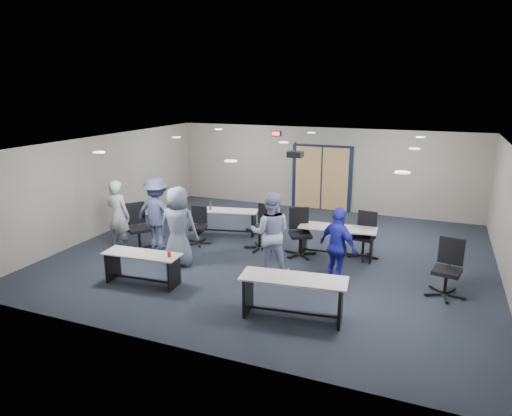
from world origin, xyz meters
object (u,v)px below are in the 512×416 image
at_px(table_back_right, 337,237).
at_px(person_gray, 118,216).
at_px(chair_back_a, 198,226).
at_px(person_plaid, 178,226).
at_px(chair_back_d, 364,235).
at_px(chair_loose_right, 447,269).
at_px(table_back_left, 227,217).
at_px(chair_back_b, 260,228).
at_px(person_back, 157,213).
at_px(table_front_right, 293,290).
at_px(table_front_left, 143,263).
at_px(chair_back_c, 300,233).
at_px(chair_loose_left, 139,227).
at_px(person_lightblue, 271,233).
at_px(person_navy, 338,247).

bearing_deg(table_back_right, person_gray, -166.85).
relative_size(chair_back_a, person_plaid, 0.53).
distance_m(chair_back_d, chair_loose_right, 2.38).
bearing_deg(table_back_left, chair_back_b, -43.94).
bearing_deg(person_back, table_back_right, -169.18).
relative_size(table_back_left, chair_back_d, 1.61).
xyz_separation_m(table_front_right, table_back_right, (0.07, 3.25, -0.01)).
height_order(table_front_left, chair_loose_right, chair_loose_right).
distance_m(chair_back_b, chair_loose_right, 4.50).
height_order(chair_back_c, person_plaid, person_plaid).
distance_m(table_back_right, chair_back_c, 0.88).
height_order(table_back_right, chair_loose_left, chair_loose_left).
height_order(chair_back_d, person_gray, person_gray).
relative_size(chair_back_c, person_back, 0.63).
distance_m(table_front_left, chair_back_c, 3.78).
xyz_separation_m(table_back_left, chair_loose_right, (5.64, -1.92, 0.10)).
bearing_deg(person_lightblue, table_back_left, -59.78).
relative_size(table_front_right, chair_back_d, 1.76).
xyz_separation_m(chair_loose_right, person_back, (-6.76, 0.24, 0.35)).
relative_size(table_front_left, chair_loose_right, 1.47).
bearing_deg(table_back_left, chair_loose_right, -31.27).
bearing_deg(table_front_right, table_back_left, 122.12).
bearing_deg(chair_loose_right, table_front_left, -152.86).
bearing_deg(person_back, chair_loose_right, 174.64).
distance_m(table_back_left, chair_back_b, 1.51).
relative_size(chair_back_a, person_back, 0.53).
height_order(chair_loose_left, person_gray, person_gray).
bearing_deg(table_back_right, chair_back_a, -176.55).
relative_size(table_front_left, person_navy, 1.01).
bearing_deg(chair_back_b, person_plaid, -109.13).
distance_m(table_front_right, chair_back_b, 3.56).
height_order(chair_back_c, person_lightblue, person_lightblue).
xyz_separation_m(table_front_left, person_back, (-0.92, 1.95, 0.46)).
height_order(chair_loose_right, person_back, person_back).
distance_m(table_front_left, chair_loose_left, 2.11).
distance_m(chair_back_c, person_navy, 1.80).
bearing_deg(table_back_right, table_back_left, 165.58).
xyz_separation_m(person_navy, person_back, (-4.67, 0.49, 0.09)).
xyz_separation_m(table_front_right, chair_loose_right, (2.51, 1.92, 0.05)).
relative_size(person_plaid, person_lightblue, 1.00).
bearing_deg(table_back_right, chair_loose_right, -32.67).
height_order(chair_loose_left, person_plaid, person_plaid).
height_order(table_front_right, chair_back_d, chair_back_d).
height_order(chair_back_b, person_gray, person_gray).
height_order(chair_back_c, person_back, person_back).
height_order(table_back_left, person_back, person_back).
distance_m(table_back_right, person_lightblue, 1.94).
distance_m(table_back_left, table_back_right, 3.26).
height_order(table_back_left, chair_back_c, chair_back_c).
bearing_deg(table_front_right, person_navy, 68.72).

